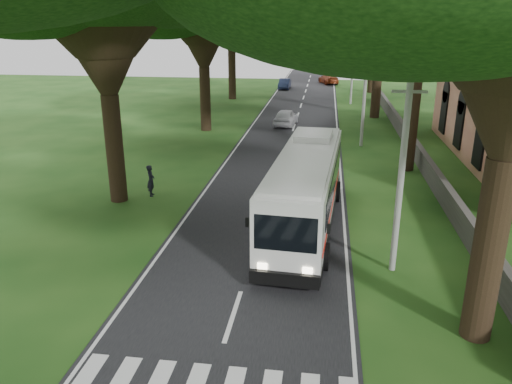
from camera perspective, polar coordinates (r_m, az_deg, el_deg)
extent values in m
plane|color=#183F12|center=(15.13, -4.06, -18.07)|extent=(140.00, 140.00, 0.00)
cube|color=black|center=(37.97, 3.65, 5.21)|extent=(8.00, 120.00, 0.04)
cube|color=#383533|center=(37.31, 17.52, 5.04)|extent=(0.35, 50.00, 1.20)
cylinder|color=gray|center=(18.71, 16.32, 2.42)|extent=(0.24, 0.24, 8.00)
cube|color=gray|center=(18.07, 17.34, 12.79)|extent=(1.60, 0.10, 0.10)
cube|color=gray|center=(18.14, 17.15, 10.91)|extent=(1.20, 0.10, 0.10)
cylinder|color=gray|center=(38.21, 12.31, 11.01)|extent=(0.24, 0.24, 8.00)
cube|color=gray|center=(37.91, 12.68, 16.09)|extent=(1.60, 0.10, 0.10)
cube|color=gray|center=(37.94, 12.61, 15.19)|extent=(1.20, 0.10, 0.10)
cylinder|color=gray|center=(58.06, 10.98, 13.75)|extent=(0.24, 0.24, 8.00)
cube|color=gray|center=(57.86, 11.20, 17.10)|extent=(1.60, 0.10, 0.10)
cube|color=gray|center=(57.88, 11.16, 16.51)|extent=(1.20, 0.10, 0.10)
cylinder|color=black|center=(26.81, -15.85, 4.72)|extent=(0.90, 0.90, 5.58)
cone|color=black|center=(26.09, -16.81, 14.73)|extent=(3.20, 3.20, 3.80)
cylinder|color=black|center=(43.46, -5.82, 10.50)|extent=(0.90, 0.90, 5.33)
cone|color=black|center=(43.02, -6.03, 16.52)|extent=(3.20, 3.20, 3.80)
cylinder|color=black|center=(61.13, -2.75, 13.17)|extent=(0.90, 0.90, 5.55)
cone|color=black|center=(60.82, -2.82, 17.55)|extent=(3.20, 3.20, 3.80)
cylinder|color=black|center=(15.91, 25.00, -6.27)|extent=(0.90, 0.90, 5.60)
cylinder|color=black|center=(32.74, 17.31, 7.92)|extent=(0.90, 0.90, 6.48)
cone|color=black|center=(32.21, 18.24, 16.90)|extent=(3.20, 3.20, 3.80)
cylinder|color=black|center=(50.36, 13.64, 11.78)|extent=(0.90, 0.90, 6.25)
cone|color=black|center=(50.00, 14.11, 17.49)|extent=(3.20, 3.20, 3.80)
cylinder|color=black|center=(68.31, 13.12, 13.37)|extent=(0.90, 0.90, 5.60)
cone|color=black|center=(68.03, 13.43, 17.30)|extent=(3.20, 3.20, 3.80)
cube|color=silver|center=(22.66, 5.67, 0.47)|extent=(3.33, 12.08, 2.93)
cube|color=black|center=(22.81, 5.79, 1.71)|extent=(3.24, 9.90, 1.09)
cube|color=black|center=(23.15, 5.56, -2.86)|extent=(3.38, 12.13, 0.35)
cube|color=red|center=(22.88, 5.62, -1.13)|extent=(3.30, 10.90, 0.18)
cube|color=silver|center=(22.22, 5.80, 4.20)|extent=(3.09, 11.47, 0.18)
cylinder|color=black|center=(19.70, 0.58, -6.71)|extent=(0.43, 1.12, 1.09)
cylinder|color=black|center=(19.42, 7.85, -7.31)|extent=(0.43, 1.12, 1.09)
cylinder|color=black|center=(26.79, 3.87, 0.41)|extent=(0.43, 1.12, 1.09)
cylinder|color=black|center=(26.59, 9.18, 0.05)|extent=(0.43, 1.12, 1.09)
imported|color=silver|center=(45.54, 3.43, 8.54)|extent=(2.17, 4.50, 1.48)
imported|color=navy|center=(70.34, 3.29, 12.25)|extent=(1.53, 4.13, 1.35)
imported|color=maroon|center=(76.68, 8.30, 12.69)|extent=(3.39, 5.32, 1.44)
imported|color=black|center=(27.62, -11.93, 1.29)|extent=(0.53, 0.70, 1.72)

